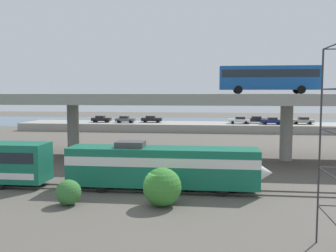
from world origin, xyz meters
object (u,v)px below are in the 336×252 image
object	(u,v)px
train_locomotive	(172,165)
parked_car_6	(255,120)
parked_car_2	(239,120)
parked_car_5	(101,119)
parked_car_1	(151,119)
parked_car_0	(125,119)
parked_car_4	(272,121)
parked_car_3	(303,121)
transit_bus_on_overpass	(269,77)

from	to	relation	value
train_locomotive	parked_car_6	size ratio (longest dim) A/B	3.71
parked_car_2	parked_car_5	distance (m)	30.67
parked_car_1	parked_car_6	distance (m)	22.98
parked_car_0	parked_car_4	xyz separation A→B (m)	(31.53, -0.77, -0.00)
train_locomotive	parked_car_3	world-z (taller)	train_locomotive
parked_car_1	parked_car_6	bearing A→B (deg)	2.22
parked_car_0	parked_car_6	world-z (taller)	same
transit_bus_on_overpass	parked_car_5	size ratio (longest dim) A/B	2.80
train_locomotive	parked_car_5	bearing A→B (deg)	113.07
parked_car_1	parked_car_3	size ratio (longest dim) A/B	1.01
parked_car_4	parked_car_1	bearing A→B (deg)	-5.53
train_locomotive	parked_car_1	size ratio (longest dim) A/B	3.75
parked_car_1	parked_car_3	world-z (taller)	same
parked_car_6	parked_car_3	bearing A→B (deg)	168.75
parked_car_2	parked_car_6	bearing A→B (deg)	-148.54
train_locomotive	transit_bus_on_overpass	distance (m)	21.20
parked_car_3	transit_bus_on_overpass	bearing A→B (deg)	70.25
parked_car_1	parked_car_2	world-z (taller)	same
parked_car_0	parked_car_1	world-z (taller)	same
parked_car_1	parked_car_4	distance (m)	26.01
transit_bus_on_overpass	parked_car_6	xyz separation A→B (m)	(2.55, 35.63, -7.79)
transit_bus_on_overpass	parked_car_1	world-z (taller)	transit_bus_on_overpass
train_locomotive	transit_bus_on_overpass	world-z (taller)	transit_bus_on_overpass
parked_car_2	parked_car_3	world-z (taller)	same
transit_bus_on_overpass	parked_car_1	size ratio (longest dim) A/B	2.62
parked_car_1	parked_car_5	world-z (taller)	same
train_locomotive	parked_car_3	xyz separation A→B (m)	(22.36, 50.45, 0.25)
parked_car_0	parked_car_1	xyz separation A→B (m)	(5.64, 1.73, 0.00)
parked_car_5	parked_car_6	world-z (taller)	same
parked_car_3	parked_car_2	bearing A→B (deg)	1.43
parked_car_0	parked_car_2	xyz separation A→B (m)	(24.96, 0.40, 0.00)
parked_car_0	parked_car_3	xyz separation A→B (m)	(38.16, 0.72, 0.00)
transit_bus_on_overpass	parked_car_3	size ratio (longest dim) A/B	2.65
train_locomotive	parked_car_3	distance (m)	55.18
parked_car_0	parked_car_2	bearing A→B (deg)	0.91
parked_car_2	transit_bus_on_overpass	bearing A→B (deg)	91.87
parked_car_1	parked_car_5	size ratio (longest dim) A/B	1.07
transit_bus_on_overpass	parked_car_0	bearing A→B (deg)	128.28
transit_bus_on_overpass	parked_car_4	distance (m)	33.61
parked_car_3	parked_car_5	bearing A→B (deg)	-0.09
parked_car_6	parked_car_1	bearing A→B (deg)	2.22
parked_car_0	train_locomotive	bearing A→B (deg)	-72.37
train_locomotive	parked_car_2	size ratio (longest dim) A/B	3.78
transit_bus_on_overpass	parked_car_5	world-z (taller)	transit_bus_on_overpass
parked_car_4	parked_car_5	distance (m)	37.28
parked_car_2	parked_car_4	distance (m)	6.68
parked_car_1	parked_car_3	xyz separation A→B (m)	(32.52, -1.01, -0.00)
transit_bus_on_overpass	parked_car_4	size ratio (longest dim) A/B	2.81
transit_bus_on_overpass	train_locomotive	bearing A→B (deg)	-121.50
parked_car_6	train_locomotive	bearing A→B (deg)	76.26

